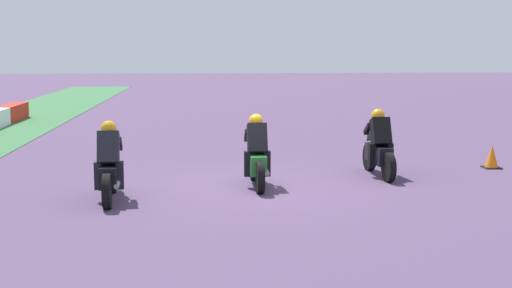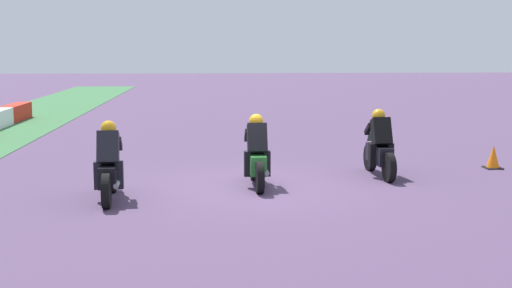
# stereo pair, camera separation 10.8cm
# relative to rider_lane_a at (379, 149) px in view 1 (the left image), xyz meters

# --- Properties ---
(ground_plane) EXTENTS (120.00, 120.00, 0.00)m
(ground_plane) POSITION_rel_rider_lane_a_xyz_m (-0.99, 2.88, -0.62)
(ground_plane) COLOR #513B5B
(rider_lane_a) EXTENTS (2.04, 0.55, 1.51)m
(rider_lane_a) POSITION_rel_rider_lane_a_xyz_m (0.00, 0.00, 0.00)
(rider_lane_a) COLOR black
(rider_lane_a) RESTS_ON ground_plane
(rider_lane_b) EXTENTS (2.04, 0.54, 1.51)m
(rider_lane_b) POSITION_rel_rider_lane_a_xyz_m (-0.95, 2.82, 0.00)
(rider_lane_b) COLOR black
(rider_lane_b) RESTS_ON ground_plane
(rider_lane_c) EXTENTS (2.04, 0.55, 1.51)m
(rider_lane_c) POSITION_rel_rider_lane_a_xyz_m (-2.04, 5.70, 0.00)
(rider_lane_c) COLOR black
(rider_lane_c) RESTS_ON ground_plane
(traffic_cone) EXTENTS (0.40, 0.40, 0.56)m
(traffic_cone) POSITION_rel_rider_lane_a_xyz_m (0.80, -2.97, -0.36)
(traffic_cone) COLOR black
(traffic_cone) RESTS_ON ground_plane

